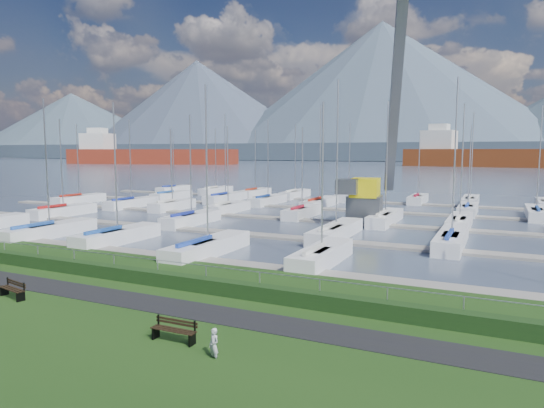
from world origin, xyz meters
The scene contains 14 objects.
path centered at (0.00, -3.00, 0.01)m, with size 160.00×2.00×0.04m, color black.
water centered at (0.00, 260.00, -0.40)m, with size 800.00×540.00×0.20m, color #455165.
hedge centered at (0.00, -0.40, 0.35)m, with size 80.00×0.70×0.70m, color #193313.
fence centered at (0.00, 0.00, 1.20)m, with size 0.04×0.04×80.00m, color #999DA1.
foothill centered at (0.00, 330.00, 6.00)m, with size 900.00×80.00×12.00m, color #3D4A59.
mountains centered at (7.35, 404.62, 46.68)m, with size 1190.00×360.00×115.00m.
docks centered at (0.00, 26.00, -0.22)m, with size 90.00×41.60×0.25m.
bench_left centered at (-5.43, -5.09, 0.42)m, with size 1.85×0.78×0.85m.
bench_right centered at (4.60, -6.13, 0.42)m, with size 1.81×0.44×0.85m.
person centered at (6.67, -6.74, 0.59)m, with size 0.43×0.28×1.18m, color #B0B2B7.
crane centered at (3.62, 27.91, 5.33)m, with size 6.20×13.23×22.35m.
cargo_ship_west centered at (-157.26, 186.25, 3.63)m, with size 91.97×38.69×21.50m.
cargo_ship_mid centered at (16.93, 214.11, 3.60)m, with size 94.73×28.61×21.50m.
sailboat_fleet centered at (-0.95, 28.83, 5.36)m, with size 75.65×49.72×13.11m.
Camera 1 is at (15.04, -19.97, 6.92)m, focal length 32.00 mm.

